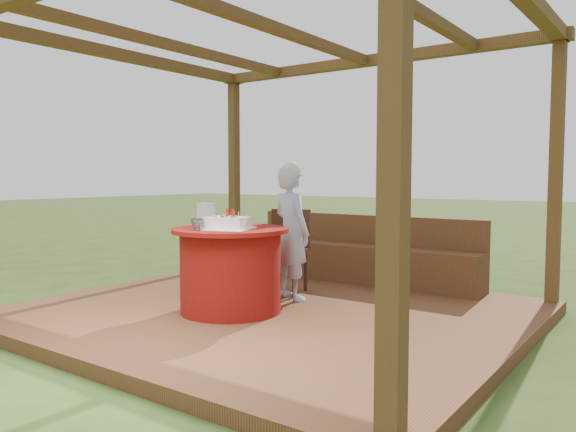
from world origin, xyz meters
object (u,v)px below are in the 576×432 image
(chair, at_px, (287,245))
(gift_bag, at_px, (206,214))
(table, at_px, (231,269))
(bench, at_px, (359,260))
(birthday_cake, at_px, (227,223))
(drinking_glass, at_px, (197,224))
(elderly_woman, at_px, (291,230))

(chair, relative_size, gift_bag, 4.13)
(gift_bag, bearing_deg, table, -6.53)
(bench, distance_m, birthday_cake, 2.24)
(birthday_cake, relative_size, drinking_glass, 4.66)
(gift_bag, bearing_deg, bench, 75.73)
(birthday_cake, bearing_deg, elderly_woman, 84.46)
(elderly_woman, bearing_deg, gift_bag, -125.78)
(bench, bearing_deg, table, -96.78)
(elderly_woman, height_order, drinking_glass, elderly_woman)
(gift_bag, xyz_separation_m, drinking_glass, (0.30, -0.42, -0.06))
(table, relative_size, elderly_woman, 0.76)
(bench, xyz_separation_m, elderly_woman, (-0.10, -1.27, 0.45))
(bench, height_order, drinking_glass, drinking_glass)
(table, height_order, elderly_woman, elderly_woman)
(gift_bag, relative_size, drinking_glass, 1.92)
(birthday_cake, height_order, gift_bag, gift_bag)
(gift_bag, bearing_deg, drinking_glass, -51.68)
(gift_bag, distance_m, drinking_glass, 0.52)
(gift_bag, bearing_deg, elderly_woman, 57.13)
(table, xyz_separation_m, gift_bag, (-0.37, 0.06, 0.50))
(bench, height_order, elderly_woman, elderly_woman)
(chair, xyz_separation_m, gift_bag, (-0.25, -1.01, 0.39))
(bench, relative_size, drinking_glass, 26.23)
(birthday_cake, bearing_deg, drinking_glass, -117.33)
(chair, height_order, drinking_glass, chair)
(chair, height_order, elderly_woman, elderly_woman)
(birthday_cake, height_order, drinking_glass, birthday_cake)
(table, relative_size, gift_bag, 4.96)
(table, xyz_separation_m, elderly_woman, (0.15, 0.78, 0.31))
(elderly_woman, relative_size, drinking_glass, 12.48)
(table, distance_m, chair, 1.08)
(drinking_glass, bearing_deg, gift_bag, 125.41)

